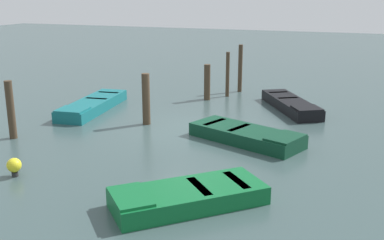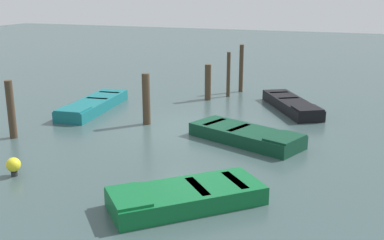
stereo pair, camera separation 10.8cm
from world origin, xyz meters
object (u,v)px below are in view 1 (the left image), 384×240
at_px(rowboat_black, 291,104).
at_px(mooring_piling_far_right, 11,110).
at_px(rowboat_teal, 93,105).
at_px(mooring_piling_far_left, 207,82).
at_px(mooring_piling_mid_left, 240,68).
at_px(marker_buoy, 14,166).
at_px(rowboat_dark_green, 247,135).
at_px(mooring_piling_near_left, 228,74).
at_px(mooring_piling_mid_right, 146,99).
at_px(rowboat_green, 187,196).

bearing_deg(rowboat_black, mooring_piling_far_right, -79.39).
bearing_deg(mooring_piling_far_right, rowboat_teal, 173.47).
bearing_deg(rowboat_teal, mooring_piling_far_left, 126.23).
bearing_deg(mooring_piling_mid_left, marker_buoy, -12.70).
height_order(rowboat_dark_green, mooring_piling_mid_left, mooring_piling_mid_left).
xyz_separation_m(rowboat_dark_green, mooring_piling_far_left, (-4.97, -2.96, 0.53)).
relative_size(rowboat_black, marker_buoy, 8.08).
relative_size(rowboat_dark_green, mooring_piling_near_left, 1.94).
xyz_separation_m(mooring_piling_far_left, mooring_piling_mid_left, (-2.07, 0.87, 0.32)).
xyz_separation_m(mooring_piling_near_left, marker_buoy, (10.60, -2.40, -0.68)).
distance_m(rowboat_black, mooring_piling_far_right, 10.12).
xyz_separation_m(mooring_piling_mid_right, marker_buoy, (5.41, -1.01, -0.60)).
distance_m(rowboat_green, mooring_piling_near_left, 10.86).
height_order(rowboat_black, mooring_piling_near_left, mooring_piling_near_left).
bearing_deg(rowboat_green, mooring_piling_far_left, -116.75).
bearing_deg(rowboat_teal, marker_buoy, 8.74).
bearing_deg(rowboat_dark_green, mooring_piling_near_left, 132.96).
bearing_deg(mooring_piling_mid_left, mooring_piling_mid_right, -14.44).
height_order(rowboat_dark_green, marker_buoy, marker_buoy).
relative_size(mooring_piling_mid_left, marker_buoy, 4.45).
xyz_separation_m(mooring_piling_mid_right, mooring_piling_mid_left, (-6.35, 1.63, 0.18)).
distance_m(rowboat_black, rowboat_green, 9.22).
relative_size(mooring_piling_mid_left, mooring_piling_near_left, 1.10).
height_order(rowboat_teal, rowboat_dark_green, same).
bearing_deg(mooring_piling_far_left, mooring_piling_mid_left, 157.18).
relative_size(rowboat_teal, mooring_piling_near_left, 2.22).
bearing_deg(mooring_piling_mid_right, rowboat_green, 33.54).
xyz_separation_m(rowboat_teal, mooring_piling_near_left, (-4.19, 4.16, 0.75)).
xyz_separation_m(rowboat_black, mooring_piling_near_left, (-1.41, -2.97, 0.75)).
relative_size(mooring_piling_far_left, mooring_piling_mid_left, 0.70).
height_order(mooring_piling_far_right, mooring_piling_near_left, mooring_piling_near_left).
bearing_deg(rowboat_green, rowboat_black, -137.77).
bearing_deg(rowboat_dark_green, mooring_piling_mid_right, -169.35).
relative_size(rowboat_green, mooring_piling_mid_left, 1.55).
relative_size(rowboat_green, marker_buoy, 6.91).
bearing_deg(rowboat_dark_green, mooring_piling_far_left, 142.05).
relative_size(mooring_piling_far_left, mooring_piling_near_left, 0.77).
bearing_deg(rowboat_teal, mooring_piling_near_left, 128.62).
height_order(rowboat_green, rowboat_dark_green, same).
bearing_deg(rowboat_black, mooring_piling_far_left, -128.67).
xyz_separation_m(rowboat_black, mooring_piling_mid_right, (3.77, -4.35, 0.67)).
bearing_deg(mooring_piling_far_left, marker_buoy, -10.40).
xyz_separation_m(rowboat_teal, mooring_piling_mid_left, (-5.35, 4.41, 0.85)).
xyz_separation_m(rowboat_teal, rowboat_green, (6.41, 6.37, 0.00)).
bearing_deg(mooring_piling_far_left, mooring_piling_mid_right, -10.11).
bearing_deg(rowboat_green, mooring_piling_far_right, -63.32).
distance_m(rowboat_black, rowboat_teal, 7.65).
xyz_separation_m(rowboat_green, marker_buoy, (-0.01, -4.61, 0.07)).
distance_m(rowboat_black, marker_buoy, 10.64).
relative_size(rowboat_green, mooring_piling_mid_right, 1.87).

